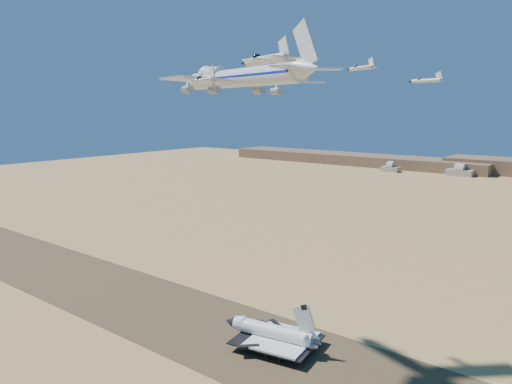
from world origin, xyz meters
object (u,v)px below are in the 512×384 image
Objects in this scene: crew_a at (266,356)px; crew_c at (279,360)px; shuttle at (272,333)px; chase_jet_b at (265,60)px; chase_jet_d at (426,81)px; chase_jet_c at (361,68)px; chase_jet_a at (204,80)px; crew_b at (280,359)px; carrier_747 at (237,78)px.

crew_a is 1.15× the size of crew_c.
shuttle is 2.43× the size of chase_jet_b.
chase_jet_b is 123.42m from chase_jet_d.
chase_jet_c is at bearing -105.62° from chase_jet_d.
shuttle is 22.06× the size of crew_c.
chase_jet_b is (36.30, -54.78, 88.07)m from crew_c.
shuttle reaches higher than crew_c.
chase_jet_a is at bearing -58.99° from chase_jet_c.
crew_c is at bearing 175.80° from crew_b.
carrier_747 is 48.71m from chase_jet_a.
carrier_747 is 91.30m from crew_c.
crew_a is 4.84m from crew_b.
shuttle is at bearing 32.79° from crew_b.
crew_a is 114.94m from chase_jet_d.
chase_jet_a reaches higher than crew_a.
carrier_747 is 4.69× the size of chase_jet_c.
carrier_747 is at bearing 148.25° from chase_jet_a.
carrier_747 is 48.02m from chase_jet_c.
chase_jet_b is 0.96× the size of chase_jet_c.
crew_c is 113.87m from chase_jet_d.
carrier_747 is 5.17× the size of chase_jet_a.
chase_jet_b is (41.14, -54.25, 87.95)m from crew_a.
chase_jet_d is (14.90, 23.15, -3.93)m from chase_jet_c.
chase_jet_a is (16.27, -47.69, 82.35)m from shuttle.
crew_b is 0.11× the size of chase_jet_c.
crew_c is at bearing 127.01° from chase_jet_a.
crew_b is at bearing -73.61° from crew_a.
carrier_747 is 75.23m from chase_jet_d.
crew_a is at bearing -91.45° from chase_jet_d.
chase_jet_b is at bearing -1.52° from chase_jet_a.
crew_a is 95.50m from chase_jet_a.
chase_jet_c reaches higher than chase_jet_d.
crew_b is 103.45m from chase_jet_c.
crew_a is 111.22m from chase_jet_b.
crew_a is at bearing 133.76° from chase_jet_a.
shuttle is 2.56× the size of chase_jet_a.
chase_jet_d is (18.21, 66.21, 90.07)m from crew_b.
carrier_747 is 90.35m from crew_a.
chase_jet_a is 0.91× the size of chase_jet_d.
shuttle is 0.49× the size of carrier_747.
chase_jet_d is at bearing 110.59° from chase_jet_a.
chase_jet_d is (26.51, 59.41, 86.23)m from shuttle.
crew_b is at bearing 144.62° from chase_jet_b.
crew_b is at bearing -66.56° from chase_jet_c.
shuttle is 108.02m from chase_jet_d.
chase_jet_c is (-4.66, 83.95, 7.81)m from chase_jet_a.
crew_a is (13.34, -1.80, -89.34)m from carrier_747.
chase_jet_b is (54.48, -56.05, -1.39)m from carrier_747.
shuttle is at bearing -79.93° from chase_jet_c.
crew_c is 0.11× the size of chase_jet_c.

